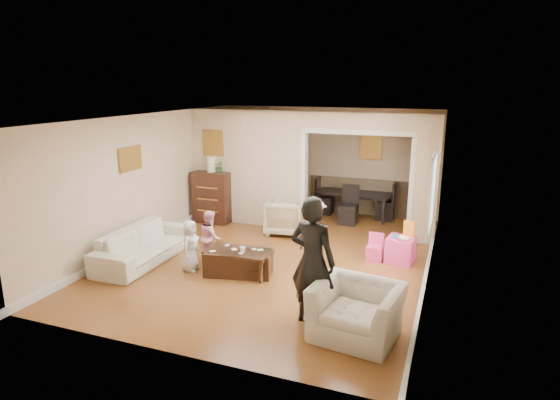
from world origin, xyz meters
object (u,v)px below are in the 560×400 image
at_px(armchair_back, 286,217).
at_px(child_kneel_b, 211,237).
at_px(adult_person, 313,261).
at_px(coffee_table, 239,262).
at_px(dining_table, 354,204).
at_px(cyan_cup, 395,236).
at_px(child_toddler, 311,246).
at_px(sofa, 144,245).
at_px(table_lamp, 212,164).
at_px(dresser, 213,197).
at_px(child_kneel_a, 190,246).
at_px(coffee_cup, 243,250).
at_px(armchair_front, 356,311).
at_px(play_table, 400,250).

distance_m(armchair_back, child_kneel_b, 2.18).
xyz_separation_m(armchair_back, adult_person, (1.67, -3.54, 0.52)).
bearing_deg(armchair_back, coffee_table, 82.83).
bearing_deg(dining_table, cyan_cup, -59.52).
height_order(dining_table, child_toddler, child_toddler).
distance_m(sofa, child_kneel_b, 1.25).
height_order(armchair_back, table_lamp, table_lamp).
relative_size(sofa, table_lamp, 5.93).
bearing_deg(table_lamp, dresser, 0.00).
bearing_deg(child_kneel_a, armchair_back, -21.57).
relative_size(dresser, child_kneel_b, 1.22).
relative_size(coffee_cup, dining_table, 0.06).
bearing_deg(armchair_front, dining_table, 110.47).
relative_size(dresser, child_toddler, 1.54).
height_order(dresser, child_kneel_b, dresser).
distance_m(table_lamp, coffee_cup, 3.45).
distance_m(cyan_cup, adult_person, 2.80).
distance_m(cyan_cup, child_kneel_b, 3.34).
height_order(table_lamp, child_kneel_a, table_lamp).
relative_size(coffee_table, dining_table, 0.63).
height_order(armchair_back, play_table, armchair_back).
distance_m(coffee_table, play_table, 2.96).
bearing_deg(child_toddler, play_table, 155.46).
distance_m(sofa, coffee_table, 1.88).
xyz_separation_m(play_table, child_kneel_a, (-3.37, -1.70, 0.22)).
relative_size(armchair_back, cyan_cup, 10.28).
xyz_separation_m(sofa, child_toddler, (2.93, 0.82, 0.08)).
distance_m(armchair_front, dresser, 5.75).
relative_size(cyan_cup, child_kneel_a, 0.09).
distance_m(armchair_back, coffee_cup, 2.42).
bearing_deg(coffee_table, adult_person, -35.15).
xyz_separation_m(play_table, child_toddler, (-1.47, -0.80, 0.16)).
height_order(coffee_table, play_table, play_table).
bearing_deg(child_toddler, sofa, -37.45).
bearing_deg(dining_table, play_table, -57.38).
xyz_separation_m(dining_table, child_kneel_b, (-1.80, -3.90, 0.17)).
height_order(table_lamp, child_kneel_b, table_lamp).
distance_m(coffee_table, child_kneel_a, 0.90).
relative_size(cyan_cup, child_kneel_b, 0.08).
height_order(coffee_cup, child_toddler, child_toddler).
xyz_separation_m(cyan_cup, child_kneel_a, (-3.27, -1.65, -0.05)).
xyz_separation_m(armchair_back, child_toddler, (1.06, -1.62, 0.01)).
relative_size(coffee_cup, play_table, 0.22).
bearing_deg(coffee_table, table_lamp, 126.26).
bearing_deg(child_toddler, armchair_back, -109.90).
bearing_deg(child_kneel_a, dresser, 17.90).
height_order(cyan_cup, child_toddler, child_toddler).
bearing_deg(play_table, sofa, -159.72).
distance_m(armchair_front, play_table, 2.88).
bearing_deg(child_kneel_a, table_lamp, 17.90).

